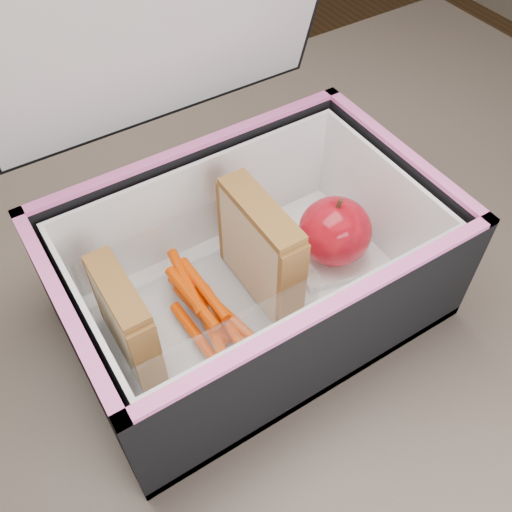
{
  "coord_description": "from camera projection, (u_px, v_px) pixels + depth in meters",
  "views": [
    {
      "loc": [
        -0.2,
        -0.28,
        1.21
      ],
      "look_at": [
        -0.02,
        0.01,
        0.81
      ],
      "focal_mm": 40.0,
      "sensor_mm": 36.0,
      "label": 1
    }
  ],
  "objects": [
    {
      "name": "red_apple",
      "position": [
        335.0,
        231.0,
        0.56
      ],
      "size": [
        0.1,
        0.1,
        0.08
      ],
      "rotation": [
        0.0,
        0.0,
        0.43
      ],
      "color": "maroon",
      "rests_on": "paper_napkin"
    },
    {
      "name": "kitchen_table",
      "position": [
        276.0,
        346.0,
        0.64
      ],
      "size": [
        1.2,
        0.8,
        0.75
      ],
      "color": "brown",
      "rests_on": "ground"
    },
    {
      "name": "sandwich_right",
      "position": [
        260.0,
        249.0,
        0.52
      ],
      "size": [
        0.03,
        0.1,
        0.11
      ],
      "color": "beige",
      "rests_on": "plastic_tub"
    },
    {
      "name": "plastic_tub",
      "position": [
        197.0,
        295.0,
        0.51
      ],
      "size": [
        0.18,
        0.13,
        0.07
      ],
      "primitive_type": null,
      "color": "white",
      "rests_on": "lunch_bag"
    },
    {
      "name": "lunch_bag",
      "position": [
        250.0,
        258.0,
        0.51
      ],
      "size": [
        0.33,
        0.29,
        0.33
      ],
      "color": "black",
      "rests_on": "kitchen_table"
    },
    {
      "name": "paper_napkin",
      "position": [
        328.0,
        253.0,
        0.59
      ],
      "size": [
        0.09,
        0.09,
        0.01
      ],
      "primitive_type": "cube",
      "rotation": [
        0.0,
        0.0,
        -0.23
      ],
      "color": "white",
      "rests_on": "lunch_bag"
    },
    {
      "name": "sandwich_left",
      "position": [
        126.0,
        319.0,
        0.48
      ],
      "size": [
        0.02,
        0.08,
        0.09
      ],
      "color": "beige",
      "rests_on": "plastic_tub"
    },
    {
      "name": "carrot_sticks",
      "position": [
        204.0,
        308.0,
        0.52
      ],
      "size": [
        0.05,
        0.13,
        0.03
      ],
      "color": "#E13600",
      "rests_on": "plastic_tub"
    }
  ]
}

